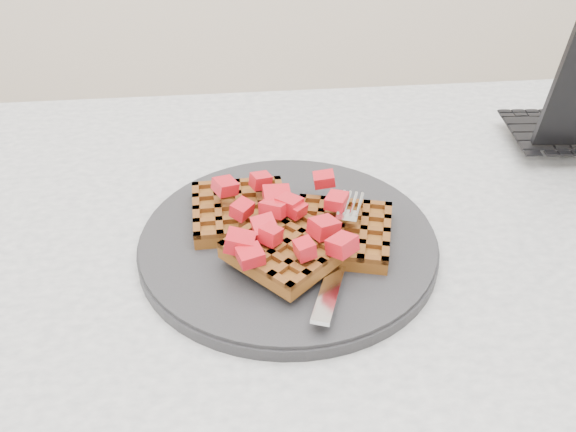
{
  "coord_description": "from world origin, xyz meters",
  "views": [
    {
      "loc": [
        -0.17,
        -0.45,
        1.15
      ],
      "look_at": [
        -0.12,
        0.04,
        0.79
      ],
      "focal_mm": 40.0,
      "sensor_mm": 36.0,
      "label": 1
    }
  ],
  "objects": [
    {
      "name": "fork",
      "position": [
        -0.07,
        -0.0,
        0.77
      ],
      "size": [
        0.08,
        0.18,
        0.02
      ],
      "primitive_type": null,
      "rotation": [
        0.0,
        0.0,
        -0.34
      ],
      "color": "silver",
      "rests_on": "plate"
    },
    {
      "name": "plate",
      "position": [
        -0.12,
        0.04,
        0.76
      ],
      "size": [
        0.29,
        0.29,
        0.02
      ],
      "primitive_type": "cylinder",
      "color": "black",
      "rests_on": "table"
    },
    {
      "name": "strawberry_pile",
      "position": [
        -0.12,
        0.04,
        0.8
      ],
      "size": [
        0.15,
        0.15,
        0.02
      ],
      "primitive_type": null,
      "color": "#A70412",
      "rests_on": "waffles"
    },
    {
      "name": "waffles",
      "position": [
        -0.12,
        0.03,
        0.78
      ],
      "size": [
        0.2,
        0.19,
        0.03
      ],
      "color": "brown",
      "rests_on": "plate"
    },
    {
      "name": "table",
      "position": [
        0.0,
        0.0,
        0.64
      ],
      "size": [
        1.2,
        0.8,
        0.75
      ],
      "color": "silver",
      "rests_on": "ground"
    }
  ]
}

